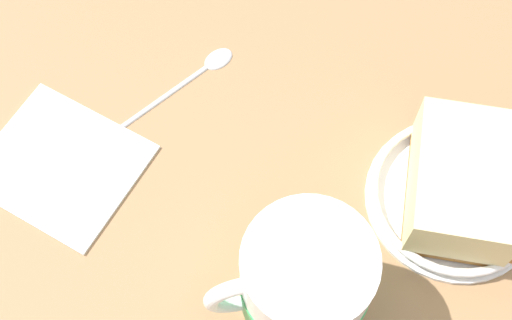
# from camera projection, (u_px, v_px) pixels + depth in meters

# --- Properties ---
(ground_plane) EXTENTS (1.28, 1.28, 0.02)m
(ground_plane) POSITION_uv_depth(u_px,v_px,m) (347.00, 155.00, 0.64)
(ground_plane) COLOR #936D47
(small_plate) EXTENTS (0.15, 0.15, 0.02)m
(small_plate) POSITION_uv_depth(u_px,v_px,m) (456.00, 192.00, 0.60)
(small_plate) COLOR white
(small_plate) RESTS_ON ground_plane
(cake_slice) EXTENTS (0.12, 0.14, 0.06)m
(cake_slice) POSITION_uv_depth(u_px,v_px,m) (468.00, 179.00, 0.57)
(cake_slice) COLOR #9E662D
(cake_slice) RESTS_ON small_plate
(tea_mug) EXTENTS (0.11, 0.11, 0.10)m
(tea_mug) POSITION_uv_depth(u_px,v_px,m) (304.00, 283.00, 0.52)
(tea_mug) COLOR white
(tea_mug) RESTS_ON ground_plane
(teaspoon) EXTENTS (0.06, 0.13, 0.01)m
(teaspoon) POSITION_uv_depth(u_px,v_px,m) (198.00, 71.00, 0.66)
(teaspoon) COLOR silver
(teaspoon) RESTS_ON ground_plane
(folded_napkin) EXTENTS (0.13, 0.12, 0.01)m
(folded_napkin) POSITION_uv_depth(u_px,v_px,m) (61.00, 164.00, 0.62)
(folded_napkin) COLOR white
(folded_napkin) RESTS_ON ground_plane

